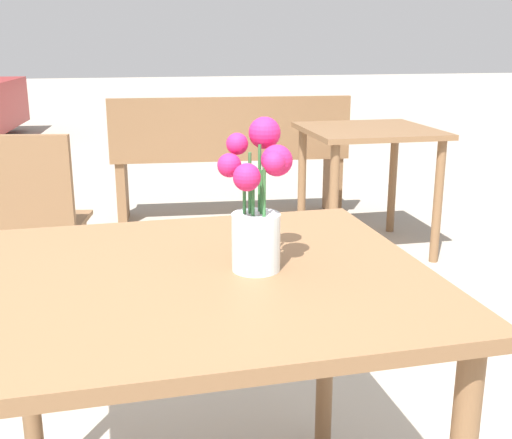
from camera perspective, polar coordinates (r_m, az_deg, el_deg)
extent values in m
cube|color=brown|center=(1.36, -4.83, -5.27)|extent=(0.98, 0.88, 0.03)
cylinder|color=brown|center=(1.85, -19.65, -12.95)|extent=(0.05, 0.05, 0.72)
cylinder|color=brown|center=(1.93, 6.22, -10.76)|extent=(0.05, 0.05, 0.72)
cylinder|color=silver|center=(1.35, 0.00, -2.01)|extent=(0.10, 0.10, 0.12)
cylinder|color=silver|center=(1.35, 0.00, -3.00)|extent=(0.09, 0.09, 0.07)
cylinder|color=#337038|center=(1.33, 0.49, 0.09)|extent=(0.01, 0.01, 0.21)
sphere|color=#D11E60|center=(1.30, 1.86, 5.27)|extent=(0.06, 0.06, 0.06)
cylinder|color=#337038|center=(1.34, 0.32, 1.33)|extent=(0.01, 0.01, 0.25)
sphere|color=#D11E60|center=(1.34, 0.77, 7.71)|extent=(0.07, 0.07, 0.07)
cylinder|color=#337038|center=(1.33, -0.59, 0.94)|extent=(0.01, 0.01, 0.24)
sphere|color=#D11E60|center=(1.32, -1.69, 6.74)|extent=(0.05, 0.05, 0.05)
cylinder|color=#337038|center=(1.33, -1.00, -0.02)|extent=(0.01, 0.01, 0.20)
sphere|color=#D11E60|center=(1.30, -2.39, 4.84)|extent=(0.05, 0.05, 0.05)
cylinder|color=#337038|center=(1.32, -0.26, -0.55)|extent=(0.01, 0.01, 0.18)
sphere|color=#D11E60|center=(1.27, -0.82, 3.77)|extent=(0.06, 0.06, 0.06)
cylinder|color=#337038|center=(1.31, 0.72, 0.05)|extent=(0.01, 0.01, 0.21)
sphere|color=#D11E60|center=(1.26, 1.63, 5.05)|extent=(0.04, 0.04, 0.04)
cube|color=brown|center=(4.45, -2.39, 5.73)|extent=(1.61, 0.47, 0.02)
cube|color=brown|center=(4.26, -2.21, 8.14)|extent=(1.59, 0.15, 0.40)
cube|color=brown|center=(4.48, -11.77, 2.56)|extent=(0.08, 0.33, 0.43)
cube|color=brown|center=(4.62, 6.80, 3.17)|extent=(0.08, 0.33, 0.43)
cube|color=brown|center=(2.99, -15.81, -4.40)|extent=(0.11, 0.33, 0.43)
cube|color=brown|center=(3.75, 9.99, 7.79)|extent=(0.73, 0.73, 0.03)
cylinder|color=brown|center=(3.44, 6.90, 1.03)|extent=(0.05, 0.05, 0.69)
cylinder|color=brown|center=(3.68, 15.86, 1.51)|extent=(0.05, 0.05, 0.69)
cylinder|color=brown|center=(4.00, 4.10, 3.21)|extent=(0.05, 0.05, 0.69)
cylinder|color=brown|center=(4.21, 12.06, 3.52)|extent=(0.05, 0.05, 0.69)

